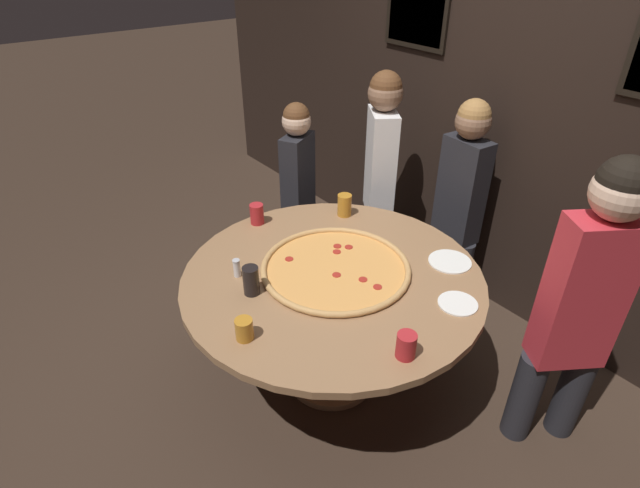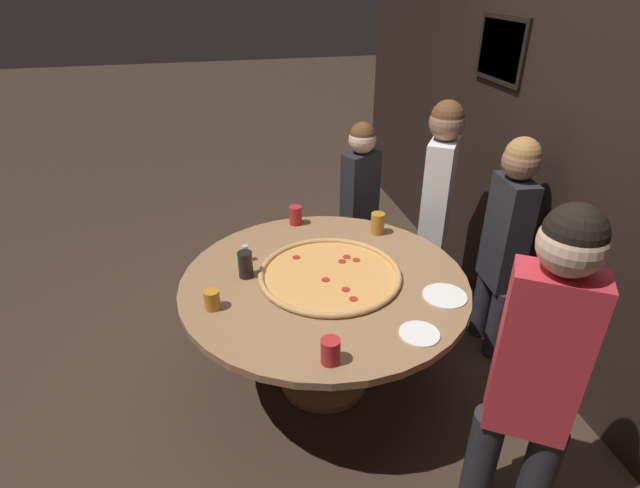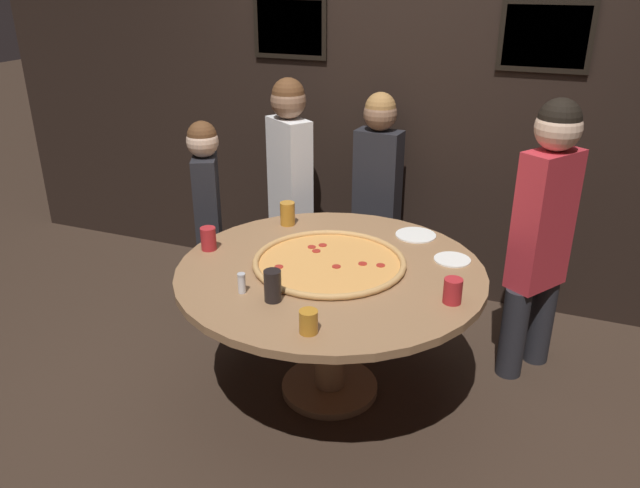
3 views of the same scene
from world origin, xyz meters
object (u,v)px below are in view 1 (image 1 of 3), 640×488
object	(u,v)px
drink_cup_near_left	(406,346)
white_plate_near_front	(458,304)
drink_cup_centre_back	(251,281)
drink_cup_by_shaker	(257,214)
diner_far_right	(461,194)
diner_side_right	(582,300)
diner_side_left	(380,168)
drink_cup_far_right	(344,205)
white_plate_left_side	(450,262)
drink_cup_front_edge	(244,329)
dining_table	(332,295)
condiment_shaker	(237,268)
diner_far_left	(298,181)
giant_pizza	(336,268)

from	to	relation	value
drink_cup_near_left	white_plate_near_front	size ratio (longest dim) A/B	0.62
drink_cup_centre_back	drink_cup_by_shaker	distance (m)	0.67
drink_cup_by_shaker	diner_far_right	distance (m)	1.30
diner_side_right	diner_side_left	world-z (taller)	diner_side_right
white_plate_near_front	diner_side_right	distance (m)	0.52
drink_cup_far_right	diner_far_right	xyz separation A→B (m)	(0.33, 0.69, -0.01)
drink_cup_centre_back	drink_cup_near_left	xyz separation A→B (m)	(0.75, 0.28, -0.02)
drink_cup_centre_back	diner_side_right	size ratio (longest dim) A/B	0.10
drink_cup_near_left	white_plate_left_side	distance (m)	0.76
drink_cup_far_right	white_plate_near_front	size ratio (longest dim) A/B	0.73
drink_cup_centre_back	drink_cup_far_right	bearing A→B (deg)	110.27
diner_side_right	drink_cup_by_shaker	bearing A→B (deg)	-35.06
drink_cup_near_left	drink_cup_front_edge	world-z (taller)	drink_cup_near_left
white_plate_left_side	drink_cup_front_edge	bearing A→B (deg)	-98.27
drink_cup_centre_back	drink_cup_front_edge	distance (m)	0.32
dining_table	diner_far_right	xyz separation A→B (m)	(-0.10, 1.13, 0.19)
condiment_shaker	diner_side_right	bearing A→B (deg)	39.27
drink_cup_centre_back	drink_cup_far_right	distance (m)	0.91
diner_far_left	diner_side_left	xyz separation A→B (m)	(0.37, 0.43, 0.12)
white_plate_left_side	diner_side_right	size ratio (longest dim) A/B	0.15
dining_table	giant_pizza	xyz separation A→B (m)	(-0.02, 0.04, 0.15)
giant_pizza	drink_cup_front_edge	size ratio (longest dim) A/B	7.71
diner_side_left	drink_cup_by_shaker	bearing A→B (deg)	122.24
drink_cup_centre_back	drink_cup_by_shaker	size ratio (longest dim) A/B	1.20
white_plate_left_side	diner_side_left	world-z (taller)	diner_side_left
white_plate_near_front	white_plate_left_side	world-z (taller)	same
drink_cup_centre_back	white_plate_near_front	size ratio (longest dim) A/B	0.79
white_plate_left_side	diner_far_left	bearing A→B (deg)	-178.00
drink_cup_centre_back	white_plate_near_front	distance (m)	0.98
giant_pizza	drink_cup_centre_back	size ratio (longest dim) A/B	5.26
diner_far_left	drink_cup_by_shaker	bearing A→B (deg)	-174.86
diner_side_left	white_plate_left_side	bearing A→B (deg)	-167.63
drink_cup_front_edge	drink_cup_by_shaker	bearing A→B (deg)	145.06
giant_pizza	condiment_shaker	distance (m)	0.50
giant_pizza	diner_side_right	world-z (taller)	diner_side_right
diner_side_right	diner_far_left	distance (m)	1.97
giant_pizza	diner_side_right	distance (m)	1.14
drink_cup_near_left	diner_side_right	world-z (taller)	diner_side_right
drink_cup_front_edge	diner_side_left	world-z (taller)	diner_side_left
white_plate_near_front	diner_far_left	size ratio (longest dim) A/B	0.15
white_plate_near_front	condiment_shaker	bearing A→B (deg)	-139.81
diner_side_left	giant_pizza	bearing A→B (deg)	159.01
diner_far_right	diner_far_left	bearing A→B (deg)	39.43
drink_cup_centre_back	drink_cup_by_shaker	world-z (taller)	drink_cup_centre_back
drink_cup_near_left	drink_cup_by_shaker	distance (m)	1.31
giant_pizza	drink_cup_front_edge	distance (m)	0.65
dining_table	white_plate_near_front	distance (m)	0.65
drink_cup_far_right	condiment_shaker	size ratio (longest dim) A/B	1.39
drink_cup_far_right	drink_cup_by_shaker	bearing A→B (deg)	-117.13
diner_far_right	white_plate_near_front	bearing A→B (deg)	133.67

